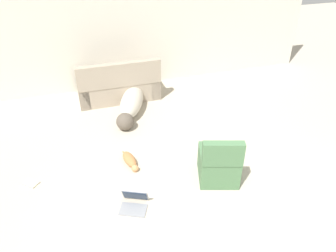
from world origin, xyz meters
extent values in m
plane|color=#BCB29E|center=(0.00, 0.00, 0.00)|extent=(20.00, 20.00, 0.00)
cube|color=silver|center=(0.00, 4.54, 1.36)|extent=(7.77, 0.06, 2.73)
cube|color=tan|center=(-0.68, 4.00, 0.21)|extent=(1.65, 0.81, 0.41)
cube|color=tan|center=(-0.68, 3.66, 0.65)|extent=(1.65, 0.14, 0.47)
cube|color=tan|center=(0.05, 4.00, 0.28)|extent=(0.20, 0.80, 0.55)
cube|color=tan|center=(-1.40, 4.00, 0.28)|extent=(0.20, 0.80, 0.55)
ellipsoid|color=beige|center=(-0.53, 3.34, 0.20)|extent=(0.83, 1.25, 0.39)
sphere|color=brown|center=(-0.79, 2.72, 0.16)|extent=(0.42, 0.42, 0.32)
cylinder|color=beige|center=(-0.24, 4.03, 0.02)|extent=(0.16, 0.29, 0.05)
ellipsoid|color=#BC7A47|center=(-0.91, 1.76, 0.07)|extent=(0.23, 0.42, 0.13)
sphere|color=tan|center=(-0.88, 1.53, 0.05)|extent=(0.13, 0.13, 0.11)
cylinder|color=#BC7A47|center=(-0.96, 2.00, 0.01)|extent=(0.04, 0.10, 0.02)
cube|color=gray|center=(-1.07, 0.78, 0.01)|extent=(0.41, 0.35, 0.02)
cube|color=gray|center=(-1.01, 0.92, 0.12)|extent=(0.36, 0.24, 0.21)
cube|color=#23334C|center=(-1.01, 0.91, 0.12)|extent=(0.33, 0.21, 0.19)
cube|color=beige|center=(-2.37, 1.71, 0.01)|extent=(0.25, 0.25, 0.02)
cube|color=#4C754C|center=(0.26, 1.05, 0.22)|extent=(0.70, 0.72, 0.43)
cube|color=#4C754C|center=(0.18, 0.82, 0.61)|extent=(0.56, 0.28, 0.35)
camera|label=1|loc=(-1.54, -2.22, 3.26)|focal=35.00mm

